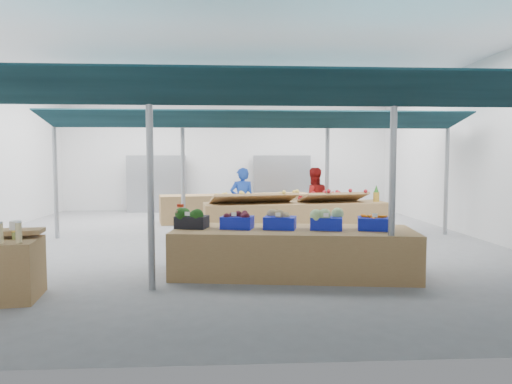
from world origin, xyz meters
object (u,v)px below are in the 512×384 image
vendor_left (242,201)px  vendor_right (313,201)px  veg_counter (293,252)px  fruit_counter (296,222)px

vendor_left → vendor_right: (1.80, 0.00, 0.00)m
veg_counter → vendor_right: bearing=82.5°
vendor_left → vendor_right: 1.80m
vendor_left → vendor_right: same height
fruit_counter → veg_counter: bearing=-105.5°
vendor_right → veg_counter: bearing=68.8°
veg_counter → vendor_right: size_ratio=2.30×
vendor_right → fruit_counter: bearing=55.0°
fruit_counter → vendor_left: size_ratio=2.50×
fruit_counter → vendor_right: (0.60, 1.10, 0.39)m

